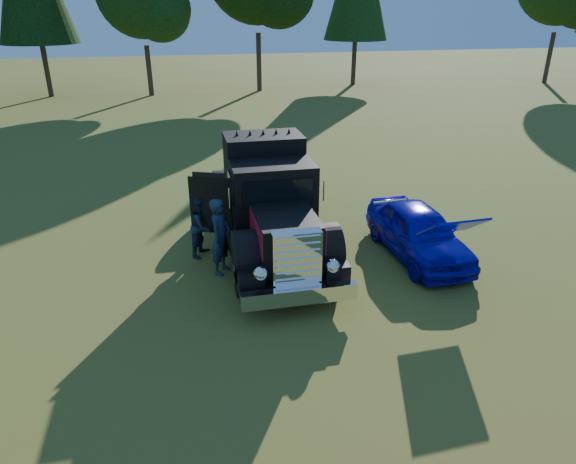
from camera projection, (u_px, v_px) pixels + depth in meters
The scene contains 5 objects.
ground at pixel (302, 300), 11.68m from camera, with size 120.00×120.00×0.00m, color #3F601C.
diamond_t_truck at pixel (270, 207), 13.46m from camera, with size 3.31×7.16×3.00m.
hotrod_coupe at pixel (419, 232), 13.47m from camera, with size 1.74×4.21×1.89m.
spectator_near at pixel (221, 237), 12.51m from camera, with size 0.71×0.46×1.94m, color #202B4B.
spectator_far at pixel (202, 226), 13.49m from camera, with size 0.80×0.62×1.64m, color navy.
Camera 1 is at (-2.45, -9.71, 6.21)m, focal length 32.00 mm.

